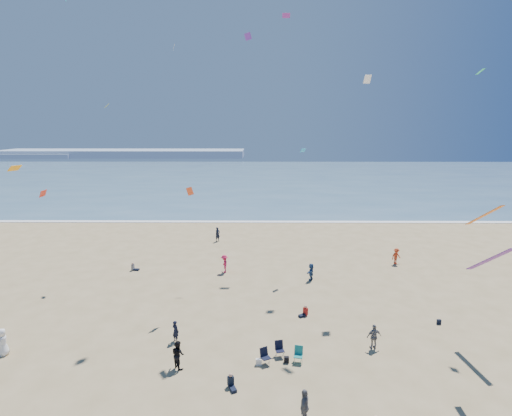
{
  "coord_description": "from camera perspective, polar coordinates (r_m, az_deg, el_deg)",
  "views": [
    {
      "loc": [
        2.16,
        -13.33,
        14.32
      ],
      "look_at": [
        2.0,
        8.0,
        9.88
      ],
      "focal_mm": 28.0,
      "sensor_mm": 36.0,
      "label": 1
    }
  ],
  "objects": [
    {
      "name": "ocean",
      "position": [
        109.29,
        -0.71,
        4.26
      ],
      "size": [
        220.0,
        100.0,
        0.06
      ],
      "primitive_type": "cube",
      "color": "#476B84",
      "rests_on": "ground"
    },
    {
      "name": "surf_line",
      "position": [
        60.09,
        -1.64,
        -1.98
      ],
      "size": [
        220.0,
        1.2,
        0.08
      ],
      "primitive_type": "cube",
      "color": "white",
      "rests_on": "ground"
    },
    {
      "name": "headland_far",
      "position": [
        194.0,
        -18.42,
        7.42
      ],
      "size": [
        110.0,
        20.0,
        3.2
      ],
      "primitive_type": "cube",
      "color": "#7A8EA8",
      "rests_on": "ground"
    },
    {
      "name": "headland_near",
      "position": [
        205.95,
        -29.52,
        6.55
      ],
      "size": [
        40.0,
        14.0,
        2.0
      ],
      "primitive_type": "cube",
      "color": "#7A8EA8",
      "rests_on": "ground"
    },
    {
      "name": "standing_flyers",
      "position": [
        28.92,
        6.15,
        -16.03
      ],
      "size": [
        31.53,
        38.54,
        1.9
      ],
      "color": "slate",
      "rests_on": "ground"
    },
    {
      "name": "seated_group",
      "position": [
        27.1,
        0.43,
        -19.09
      ],
      "size": [
        19.13,
        24.85,
        0.84
      ],
      "color": "white",
      "rests_on": "ground"
    },
    {
      "name": "chair_cluster",
      "position": [
        26.21,
        3.63,
        -20.07
      ],
      "size": [
        2.76,
        1.56,
        1.0
      ],
      "color": "black",
      "rests_on": "ground"
    },
    {
      "name": "white_tote",
      "position": [
        25.99,
        0.38,
        -21.14
      ],
      "size": [
        0.35,
        0.2,
        0.4
      ],
      "primitive_type": "cube",
      "color": "silver",
      "rests_on": "ground"
    },
    {
      "name": "black_backpack",
      "position": [
        26.28,
        4.38,
        -20.79
      ],
      "size": [
        0.3,
        0.22,
        0.38
      ],
      "primitive_type": "cube",
      "color": "black",
      "rests_on": "ground"
    },
    {
      "name": "navy_bag",
      "position": [
        33.25,
        24.67,
        -14.56
      ],
      "size": [
        0.28,
        0.18,
        0.34
      ],
      "primitive_type": "cube",
      "color": "black",
      "rests_on": "ground"
    },
    {
      "name": "kites_aloft",
      "position": [
        27.35,
        15.67,
        11.3
      ],
      "size": [
        41.43,
        42.68,
        28.93
      ],
      "color": "#DF5378",
      "rests_on": "ground"
    }
  ]
}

